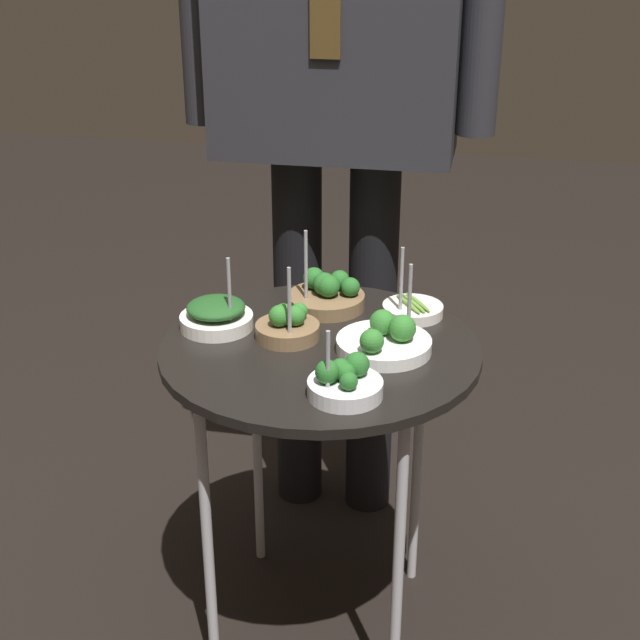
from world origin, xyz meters
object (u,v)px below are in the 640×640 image
bowl_broccoli_back_left (327,294)px  serving_cart (320,372)px  bowl_broccoli_front_left (385,340)px  bowl_broccoli_mid_left (288,325)px  bowl_spinach_front_right (216,315)px  bowl_broccoli_center (344,382)px  bowl_asparagus_mid_right (412,309)px  waiter_figure (337,32)px

bowl_broccoli_back_left → serving_cart: bearing=-83.3°
serving_cart → bowl_broccoli_front_left: size_ratio=3.79×
bowl_broccoli_mid_left → serving_cart: bearing=-16.7°
bowl_broccoli_front_left → bowl_broccoli_mid_left: bearing=173.2°
bowl_spinach_front_right → serving_cart: bearing=-10.0°
bowl_broccoli_center → bowl_broccoli_front_left: bearing=75.5°
bowl_broccoli_mid_left → bowl_broccoli_front_left: bearing=-6.8°
bowl_asparagus_mid_right → waiter_figure: 0.58m
serving_cart → bowl_spinach_front_right: bowl_spinach_front_right is taller
serving_cart → bowl_broccoli_center: bowl_broccoli_center is taller
bowl_broccoli_mid_left → bowl_broccoli_back_left: (0.04, 0.15, 0.00)m
bowl_spinach_front_right → bowl_broccoli_mid_left: bearing=-6.8°
bowl_broccoli_front_left → serving_cart: bearing=178.8°
serving_cart → bowl_broccoli_front_left: bearing=-1.2°
bowl_broccoli_mid_left → bowl_broccoli_front_left: bowl_broccoli_front_left is taller
bowl_broccoli_front_left → bowl_broccoli_center: (-0.04, -0.17, 0.00)m
bowl_broccoli_mid_left → bowl_asparagus_mid_right: size_ratio=1.03×
bowl_broccoli_mid_left → bowl_broccoli_back_left: size_ratio=0.91×
bowl_asparagus_mid_right → serving_cart: bearing=-132.3°
bowl_broccoli_front_left → bowl_asparagus_mid_right: 0.17m
bowl_broccoli_front_left → bowl_asparagus_mid_right: bearing=79.2°
bowl_broccoli_front_left → bowl_broccoli_center: bearing=-104.5°
bowl_spinach_front_right → bowl_broccoli_center: 0.35m
bowl_broccoli_back_left → bowl_broccoli_center: bowl_broccoli_back_left is taller
bowl_broccoli_back_left → bowl_broccoli_center: (0.09, -0.34, -0.00)m
bowl_spinach_front_right → bowl_broccoli_back_left: bearing=36.5°
bowl_broccoli_front_left → bowl_asparagus_mid_right: (0.03, 0.17, -0.01)m
bowl_broccoli_center → waiter_figure: bearing=101.7°
bowl_broccoli_mid_left → bowl_broccoli_center: (0.14, -0.19, -0.00)m
bowl_spinach_front_right → bowl_broccoli_front_left: size_ratio=0.87×
bowl_broccoli_front_left → bowl_broccoli_back_left: bearing=128.3°
bowl_asparagus_mid_right → bowl_broccoli_center: bowl_asparagus_mid_right is taller
waiter_figure → bowl_spinach_front_right: bearing=-110.9°
bowl_spinach_front_right → bowl_asparagus_mid_right: bowl_spinach_front_right is taller
bowl_broccoli_back_left → bowl_spinach_front_right: 0.23m
bowl_broccoli_front_left → waiter_figure: waiter_figure is taller
bowl_broccoli_center → waiter_figure: (-0.13, 0.61, 0.46)m
waiter_figure → bowl_broccoli_center: bearing=-78.3°
serving_cart → bowl_spinach_front_right: bearing=170.0°
bowl_broccoli_front_left → bowl_spinach_front_right: bearing=173.2°
bowl_broccoli_back_left → bowl_spinach_front_right: bearing=-143.5°
bowl_broccoli_back_left → waiter_figure: (-0.03, 0.26, 0.46)m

